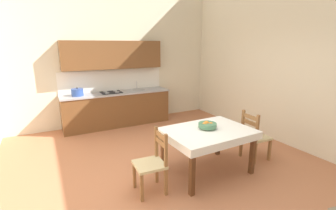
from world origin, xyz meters
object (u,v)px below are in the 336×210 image
object	(u,v)px
dining_table	(208,137)
dining_chair_window_side	(254,137)
kitchen_cabinetry	(116,93)
dining_chair_tv_side	(152,163)
fruit_bowl	(207,125)

from	to	relation	value
dining_table	dining_chair_window_side	bearing A→B (deg)	-1.09
dining_table	kitchen_cabinetry	bearing A→B (deg)	101.50
kitchen_cabinetry	dining_chair_tv_side	size ratio (longest dim) A/B	3.00
dining_chair_tv_side	fruit_bowl	world-z (taller)	dining_chair_tv_side
dining_chair_tv_side	dining_chair_window_side	distance (m)	2.11
kitchen_cabinetry	dining_chair_window_side	distance (m)	3.62
kitchen_cabinetry	dining_table	distance (m)	3.22
dining_table	fruit_bowl	bearing A→B (deg)	69.44
kitchen_cabinetry	dining_chair_window_side	xyz separation A→B (m)	(1.70, -3.17, -0.41)
fruit_bowl	dining_chair_tv_side	bearing A→B (deg)	-172.91
dining_chair_tv_side	fruit_bowl	size ratio (longest dim) A/B	3.10
dining_chair_tv_side	fruit_bowl	xyz separation A→B (m)	(1.06, 0.13, 0.37)
kitchen_cabinetry	fruit_bowl	size ratio (longest dim) A/B	9.29
kitchen_cabinetry	fruit_bowl	world-z (taller)	kitchen_cabinetry
dining_chair_window_side	fruit_bowl	xyz separation A→B (m)	(-1.04, 0.07, 0.37)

